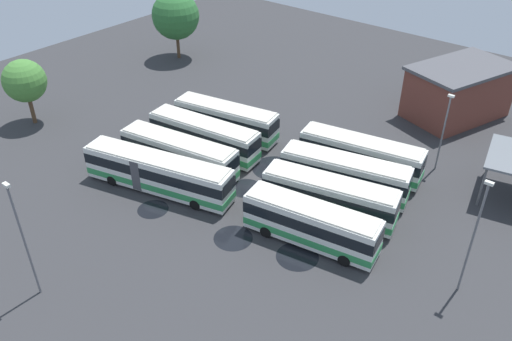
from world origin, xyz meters
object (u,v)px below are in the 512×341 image
at_px(bus_row1_slot2, 345,174).
at_px(bus_row0_slot0, 158,173).
at_px(lamp_post_by_building, 474,234).
at_px(bus_row1_slot0, 311,224).
at_px(tree_northeast, 176,16).
at_px(bus_row1_slot1, 330,197).
at_px(lamp_post_mid_lot, 444,129).
at_px(bus_row1_slot3, 361,155).
at_px(lamp_post_far_corner, 23,237).
at_px(depot_building, 458,91).
at_px(bus_row0_slot2, 204,136).
at_px(bus_row0_slot1, 179,154).
at_px(bus_row0_slot3, 226,120).
at_px(tree_south_edge, 24,81).

bearing_deg(bus_row1_slot2, bus_row0_slot0, -141.62).
bearing_deg(lamp_post_by_building, bus_row1_slot0, -167.34).
distance_m(lamp_post_by_building, tree_northeast, 51.24).
bearing_deg(bus_row1_slot1, lamp_post_mid_lot, 71.75).
relative_size(bus_row1_slot0, bus_row1_slot3, 0.94).
xyz_separation_m(bus_row1_slot0, bus_row1_slot3, (-2.12, 11.36, 0.00)).
xyz_separation_m(bus_row0_slot0, lamp_post_far_corner, (2.83, -13.90, 3.30)).
height_order(bus_row1_slot0, depot_building, depot_building).
bearing_deg(bus_row0_slot2, bus_row1_slot1, -2.69).
height_order(depot_building, tree_northeast, tree_northeast).
bearing_deg(lamp_post_mid_lot, lamp_post_far_corner, -114.64).
relative_size(bus_row0_slot1, bus_row0_slot2, 1.01).
distance_m(bus_row0_slot1, bus_row1_slot0, 15.51).
height_order(bus_row0_slot3, depot_building, depot_building).
height_order(bus_row1_slot0, lamp_post_far_corner, lamp_post_far_corner).
relative_size(bus_row0_slot2, bus_row1_slot3, 1.02).
relative_size(bus_row0_slot2, lamp_post_mid_lot, 1.54).
height_order(bus_row0_slot2, bus_row1_slot0, same).
bearing_deg(tree_south_edge, bus_row1_slot0, 4.70).
distance_m(bus_row0_slot0, lamp_post_by_building, 26.54).
xyz_separation_m(bus_row1_slot3, tree_northeast, (-34.62, 9.43, 4.13)).
height_order(bus_row0_slot1, lamp_post_by_building, lamp_post_by_building).
bearing_deg(bus_row0_slot2, bus_row1_slot0, -15.99).
xyz_separation_m(bus_row0_slot2, lamp_post_by_building, (27.16, -2.10, 3.27)).
bearing_deg(lamp_post_far_corner, bus_row1_slot1, 61.74).
bearing_deg(lamp_post_mid_lot, tree_south_edge, -153.28).
bearing_deg(bus_row1_slot0, bus_row0_slot1, 177.63).
bearing_deg(bus_row1_slot3, bus_row0_slot0, -131.62).
distance_m(bus_row0_slot1, lamp_post_mid_lot, 24.74).
distance_m(bus_row0_slot0, bus_row1_slot1, 15.39).
height_order(bus_row1_slot3, tree_south_edge, tree_south_edge).
relative_size(bus_row1_slot1, tree_northeast, 1.26).
distance_m(bus_row0_slot3, bus_row1_slot3, 14.77).
height_order(depot_building, lamp_post_far_corner, lamp_post_far_corner).
relative_size(lamp_post_mid_lot, tree_south_edge, 1.07).
distance_m(bus_row1_slot0, bus_row1_slot2, 7.75).
bearing_deg(bus_row1_slot3, tree_northeast, 164.77).
bearing_deg(bus_row1_slot2, bus_row1_slot1, -77.90).
bearing_deg(tree_northeast, bus_row0_slot0, -46.89).
bearing_deg(tree_south_edge, lamp_post_far_corner, -30.69).
distance_m(bus_row0_slot1, bus_row0_slot3, 7.92).
relative_size(lamp_post_by_building, lamp_post_far_corner, 0.99).
xyz_separation_m(lamp_post_by_building, tree_south_edge, (-46.22, -5.38, -0.12)).
height_order(bus_row0_slot1, bus_row1_slot2, same).
relative_size(bus_row1_slot1, depot_building, 0.89).
relative_size(bus_row1_slot2, lamp_post_far_corner, 1.24).
distance_m(bus_row1_slot2, lamp_post_by_building, 14.08).
distance_m(bus_row0_slot2, tree_south_edge, 20.71).
bearing_deg(bus_row0_slot0, lamp_post_far_corner, -78.50).
bearing_deg(bus_row0_slot1, lamp_post_far_corner, -78.09).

